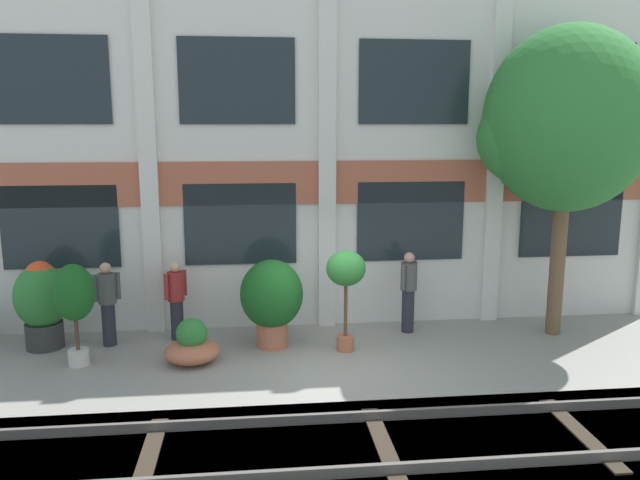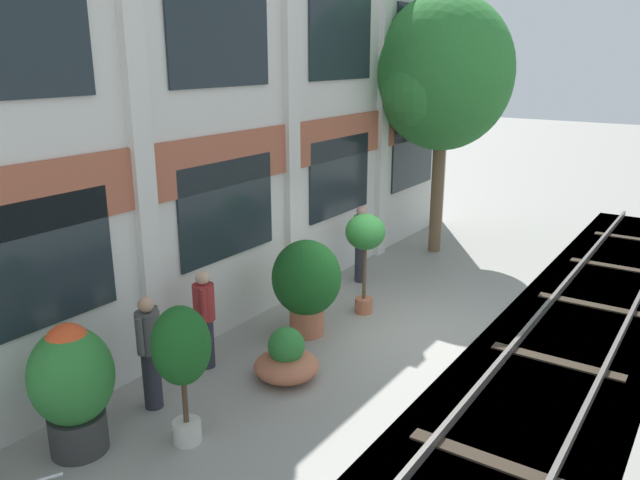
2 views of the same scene
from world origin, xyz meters
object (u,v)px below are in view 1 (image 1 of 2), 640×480
object	(u,v)px
potted_plant_fluted_column	(272,297)
resident_by_doorway	(408,289)
resident_watching_tracks	(107,301)
potted_plant_stone_basin	(42,300)
potted_plant_wide_bowl	(192,346)
broadleaf_tree	(568,125)
resident_near_plants	(176,298)
potted_plant_tall_urn	(346,275)
potted_plant_terracotta_small	(74,297)

from	to	relation	value
potted_plant_fluted_column	resident_by_doorway	distance (m)	2.92
resident_by_doorway	resident_watching_tracks	distance (m)	6.06
resident_by_doorway	potted_plant_stone_basin	bearing A→B (deg)	-134.30
potted_plant_fluted_column	potted_plant_wide_bowl	size ratio (longest dim) A/B	1.72
broadleaf_tree	resident_near_plants	bearing A→B (deg)	176.47
broadleaf_tree	potted_plant_wide_bowl	size ratio (longest dim) A/B	6.15
potted_plant_wide_bowl	potted_plant_tall_urn	distance (m)	3.14
resident_watching_tracks	potted_plant_stone_basin	bearing A→B (deg)	-110.30
potted_plant_wide_bowl	potted_plant_stone_basin	size ratio (longest dim) A/B	0.58
broadleaf_tree	resident_watching_tracks	xyz separation A→B (m)	(-9.05, 0.27, -3.40)
potted_plant_stone_basin	potted_plant_tall_urn	xyz separation A→B (m)	(5.82, -0.77, 0.53)
potted_plant_stone_basin	resident_near_plants	distance (m)	2.53
potted_plant_terracotta_small	resident_watching_tracks	xyz separation A→B (m)	(0.33, 1.00, -0.38)
potted_plant_tall_urn	resident_near_plants	world-z (taller)	potted_plant_tall_urn
broadleaf_tree	resident_by_doorway	xyz separation A→B (m)	(-3.00, 0.42, -3.38)
resident_near_plants	potted_plant_terracotta_small	bearing A→B (deg)	-96.50
broadleaf_tree	potted_plant_wide_bowl	xyz separation A→B (m)	(-7.35, -0.81, -3.98)
potted_plant_fluted_column	potted_plant_wide_bowl	bearing A→B (deg)	-155.90
broadleaf_tree	potted_plant_tall_urn	world-z (taller)	broadleaf_tree
potted_plant_stone_basin	potted_plant_tall_urn	world-z (taller)	potted_plant_tall_urn
potted_plant_terracotta_small	resident_by_doorway	size ratio (longest dim) A/B	1.10
potted_plant_tall_urn	resident_near_plants	distance (m)	3.50
broadleaf_tree	potted_plant_fluted_column	size ratio (longest dim) A/B	3.58
potted_plant_stone_basin	resident_near_plants	xyz separation A→B (m)	(2.52, 0.22, -0.10)
broadleaf_tree	potted_plant_wide_bowl	bearing A→B (deg)	-173.72
potted_plant_terracotta_small	potted_plant_stone_basin	bearing A→B (deg)	131.86
broadleaf_tree	resident_by_doorway	distance (m)	4.54
potted_plant_tall_urn	resident_watching_tracks	bearing A→B (deg)	170.41
potted_plant_fluted_column	potted_plant_terracotta_small	size ratio (longest dim) A/B	0.92
resident_by_doorway	resident_watching_tracks	size ratio (longest dim) A/B	1.02
potted_plant_wide_bowl	resident_watching_tracks	bearing A→B (deg)	147.80
potted_plant_fluted_column	resident_near_plants	bearing A→B (deg)	161.86
potted_plant_terracotta_small	resident_by_doorway	world-z (taller)	potted_plant_terracotta_small
potted_plant_fluted_column	potted_plant_tall_urn	size ratio (longest dim) A/B	0.88
potted_plant_stone_basin	broadleaf_tree	bearing A→B (deg)	-1.45
broadleaf_tree	resident_by_doorway	world-z (taller)	broadleaf_tree
potted_plant_stone_basin	potted_plant_terracotta_small	xyz separation A→B (m)	(0.89, -0.99, 0.31)
potted_plant_wide_bowl	potted_plant_fluted_column	bearing A→B (deg)	24.10
potted_plant_wide_bowl	resident_near_plants	size ratio (longest dim) A/B	0.62
potted_plant_wide_bowl	potted_plant_terracotta_small	world-z (taller)	potted_plant_terracotta_small
broadleaf_tree	potted_plant_terracotta_small	bearing A→B (deg)	-175.52
broadleaf_tree	potted_plant_terracotta_small	xyz separation A→B (m)	(-9.38, -0.74, -3.01)
potted_plant_terracotta_small	broadleaf_tree	bearing A→B (deg)	4.48
potted_plant_wide_bowl	potted_plant_stone_basin	bearing A→B (deg)	159.98
resident_watching_tracks	resident_near_plants	xyz separation A→B (m)	(1.30, 0.21, -0.03)
potted_plant_stone_basin	resident_by_doorway	xyz separation A→B (m)	(7.28, 0.16, -0.05)
resident_near_plants	potted_plant_tall_urn	bearing A→B (deg)	30.11
potted_plant_fluted_column	resident_watching_tracks	xyz separation A→B (m)	(-3.19, 0.41, -0.10)
potted_plant_stone_basin	resident_watching_tracks	world-z (taller)	potted_plant_stone_basin
potted_plant_terracotta_small	potted_plant_tall_urn	bearing A→B (deg)	2.62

